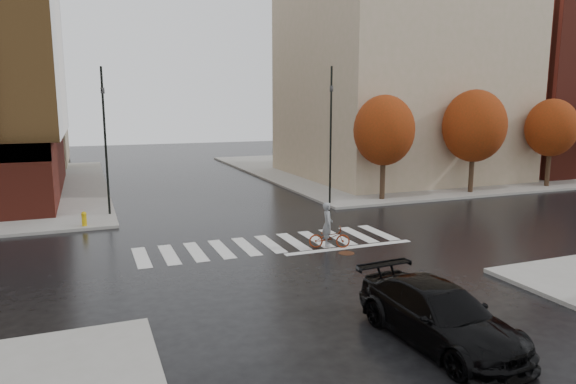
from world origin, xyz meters
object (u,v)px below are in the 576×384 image
traffic_light_ne (331,125)px  cyclist (329,233)px  traffic_light_nw (105,130)px  fire_hydrant (84,218)px  sedan (439,315)px

traffic_light_ne → cyclist: bearing=58.0°
traffic_light_nw → fire_hydrant: 5.03m
fire_hydrant → traffic_light_nw: bearing=62.6°
cyclist → traffic_light_ne: size_ratio=0.25×
fire_hydrant → traffic_light_ne: bearing=3.6°
cyclist → fire_hydrant: cyclist is taller
fire_hydrant → cyclist: bearing=-37.7°
sedan → fire_hydrant: bearing=113.4°
cyclist → traffic_light_ne: traffic_light_ne is taller
cyclist → traffic_light_ne: (4.17, 8.37, 4.19)m
traffic_light_nw → traffic_light_ne: (12.60, -1.63, 0.16)m
traffic_light_nw → traffic_light_ne: size_ratio=0.97×
fire_hydrant → sedan: bearing=-62.8°
sedan → cyclist: cyclist is taller
cyclist → fire_hydrant: 12.28m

